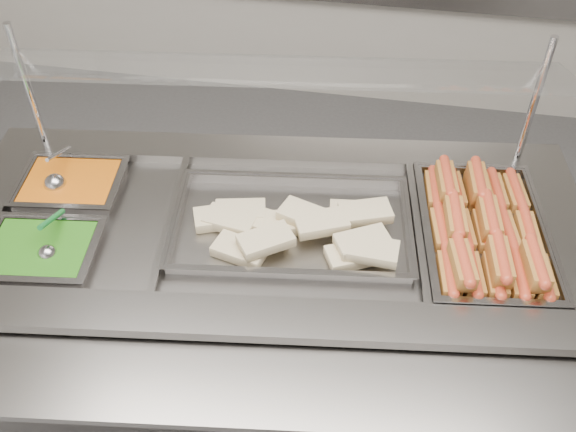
% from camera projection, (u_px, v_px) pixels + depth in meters
% --- Properties ---
extents(steam_counter, '(1.86, 1.00, 0.85)m').
position_uv_depth(steam_counter, '(273.00, 315.00, 2.08)').
color(steam_counter, gray).
rests_on(steam_counter, ground).
extents(tray_rail, '(1.72, 0.55, 0.05)m').
position_uv_depth(tray_rail, '(257.00, 382.00, 1.47)').
color(tray_rail, slate).
rests_on(tray_rail, steam_counter).
extents(sneeze_guard, '(1.58, 0.47, 0.42)m').
position_uv_depth(sneeze_guard, '(274.00, 73.00, 1.70)').
color(sneeze_guard, silver).
rests_on(sneeze_guard, steam_counter).
extents(pan_hotdogs, '(0.38, 0.56, 0.09)m').
position_uv_depth(pan_hotdogs, '(482.00, 239.00, 1.79)').
color(pan_hotdogs, gray).
rests_on(pan_hotdogs, steam_counter).
extents(pan_wraps, '(0.69, 0.46, 0.07)m').
position_uv_depth(pan_wraps, '(291.00, 228.00, 1.80)').
color(pan_wraps, gray).
rests_on(pan_wraps, steam_counter).
extents(pan_beans, '(0.31, 0.26, 0.09)m').
position_uv_depth(pan_beans, '(73.00, 191.00, 1.93)').
color(pan_beans, gray).
rests_on(pan_beans, steam_counter).
extents(pan_peas, '(0.31, 0.26, 0.09)m').
position_uv_depth(pan_peas, '(43.00, 258.00, 1.74)').
color(pan_peas, gray).
rests_on(pan_peas, steam_counter).
extents(hotdogs_in_buns, '(0.34, 0.52, 0.11)m').
position_uv_depth(hotdogs_in_buns, '(483.00, 229.00, 1.76)').
color(hotdogs_in_buns, '#9A5220').
rests_on(hotdogs_in_buns, pan_hotdogs).
extents(tortilla_wraps, '(0.59, 0.30, 0.06)m').
position_uv_depth(tortilla_wraps, '(298.00, 228.00, 1.76)').
color(tortilla_wraps, '#CFB98A').
rests_on(tortilla_wraps, pan_wraps).
extents(ladle, '(0.07, 0.19, 0.13)m').
position_uv_depth(ladle, '(56.00, 182.00, 1.89)').
color(ladle, '#AAAAAF').
rests_on(ladle, pan_beans).
extents(serving_spoon, '(0.05, 0.17, 0.12)m').
position_uv_depth(serving_spoon, '(49.00, 248.00, 1.70)').
color(serving_spoon, '#AAAAAF').
rests_on(serving_spoon, pan_peas).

